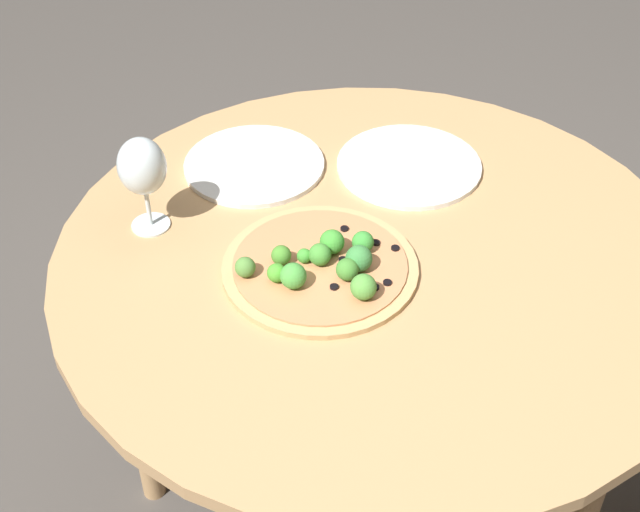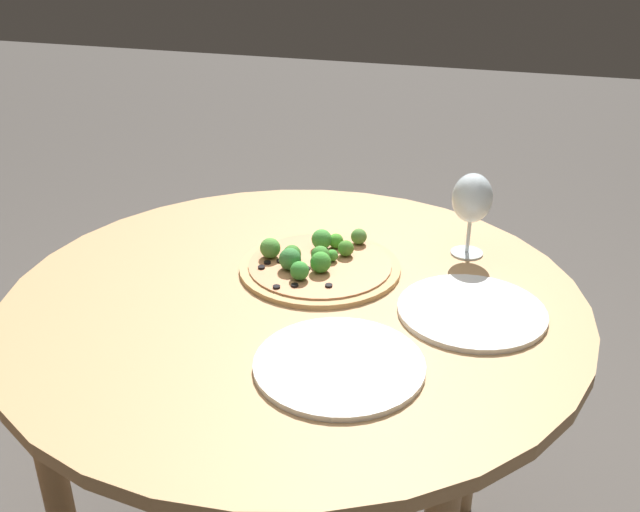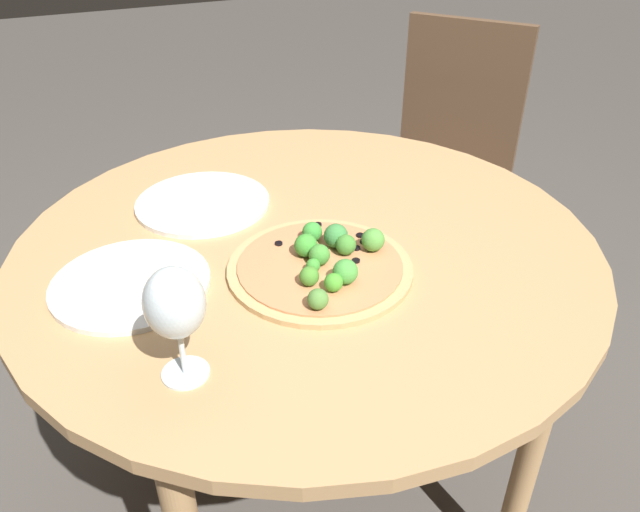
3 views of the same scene
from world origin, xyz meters
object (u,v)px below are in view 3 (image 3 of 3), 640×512
at_px(chair, 444,175).
at_px(wine_glass, 175,305).
at_px(plate_far, 203,203).
at_px(pizza, 324,263).
at_px(plate_near, 131,283).

bearing_deg(chair, wine_glass, -89.12).
xyz_separation_m(chair, plate_far, (-0.38, 0.85, 0.27)).
distance_m(chair, wine_glass, 1.37).
bearing_deg(pizza, chair, -46.10).
xyz_separation_m(wine_glass, plate_far, (0.47, -0.14, -0.12)).
distance_m(wine_glass, plate_far, 0.51).
distance_m(chair, pizza, 1.04).
relative_size(pizza, wine_glass, 1.83).
bearing_deg(wine_glass, plate_near, 8.73).
bearing_deg(plate_near, wine_glass, -171.27).
relative_size(chair, wine_glass, 5.47).
relative_size(pizza, plate_far, 1.18).
xyz_separation_m(chair, pizza, (-0.69, 0.72, 0.28)).
xyz_separation_m(plate_near, plate_far, (0.23, -0.18, -0.00)).
bearing_deg(wine_glass, chair, -49.52).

